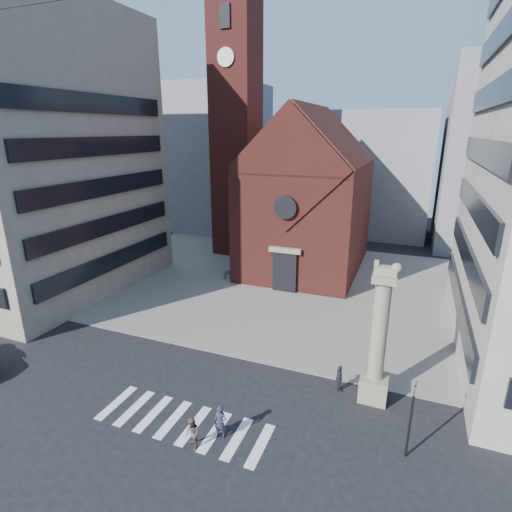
% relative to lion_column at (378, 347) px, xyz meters
% --- Properties ---
extents(ground, '(120.00, 120.00, 0.00)m').
position_rel_lion_column_xyz_m(ground, '(-10.01, -3.00, -3.46)').
color(ground, black).
rests_on(ground, ground).
extents(piazza, '(46.00, 30.00, 0.05)m').
position_rel_lion_column_xyz_m(piazza, '(-10.01, 16.00, -3.43)').
color(piazza, gray).
rests_on(piazza, ground).
extents(zebra_crossing, '(10.20, 3.20, 0.01)m').
position_rel_lion_column_xyz_m(zebra_crossing, '(-9.46, -6.00, -3.45)').
color(zebra_crossing, white).
rests_on(zebra_crossing, ground).
extents(church, '(12.00, 16.65, 18.00)m').
position_rel_lion_column_xyz_m(church, '(-10.01, 22.04, 4.53)').
color(church, maroon).
rests_on(church, ground).
extents(campanile, '(5.50, 5.50, 31.20)m').
position_rel_lion_column_xyz_m(campanile, '(-20.01, 25.00, 12.28)').
color(campanile, maroon).
rests_on(campanile, ground).
extents(building_left, '(18.00, 20.00, 26.00)m').
position_rel_lion_column_xyz_m(building_left, '(-34.01, 7.00, 9.54)').
color(building_left, gray).
rests_on(building_left, ground).
extents(bg_block_left, '(16.00, 14.00, 22.00)m').
position_rel_lion_column_xyz_m(bg_block_left, '(-30.01, 37.00, 7.54)').
color(bg_block_left, gray).
rests_on(bg_block_left, ground).
extents(bg_block_mid, '(14.00, 12.00, 18.00)m').
position_rel_lion_column_xyz_m(bg_block_mid, '(-4.01, 42.00, 5.54)').
color(bg_block_mid, gray).
rests_on(bg_block_mid, ground).
extents(bg_block_right, '(16.00, 14.00, 24.00)m').
position_rel_lion_column_xyz_m(bg_block_right, '(11.99, 39.00, 8.54)').
color(bg_block_right, gray).
rests_on(bg_block_right, ground).
extents(lion_column, '(1.63, 1.60, 8.68)m').
position_rel_lion_column_xyz_m(lion_column, '(0.00, 0.00, 0.00)').
color(lion_column, gray).
rests_on(lion_column, ground).
extents(traffic_light, '(0.13, 0.16, 4.30)m').
position_rel_lion_column_xyz_m(traffic_light, '(1.99, -4.00, -1.17)').
color(traffic_light, black).
rests_on(traffic_light, ground).
extents(pedestrian_0, '(0.70, 0.47, 1.88)m').
position_rel_lion_column_xyz_m(pedestrian_0, '(-7.04, -6.22, -2.52)').
color(pedestrian_0, '#2B2838').
rests_on(pedestrian_0, ground).
extents(pedestrian_1, '(1.06, 1.03, 1.72)m').
position_rel_lion_column_xyz_m(pedestrian_1, '(-8.04, -7.39, -2.60)').
color(pedestrian_1, '#5D504B').
rests_on(pedestrian_1, ground).
extents(pedestrian_2, '(0.68, 1.08, 1.72)m').
position_rel_lion_column_xyz_m(pedestrian_2, '(-2.05, 0.00, -2.60)').
color(pedestrian_2, '#2B2932').
rests_on(pedestrian_2, ground).
extents(scooter_0, '(0.73, 1.80, 0.92)m').
position_rel_lion_column_xyz_m(scooter_0, '(-16.90, 15.34, -2.95)').
color(scooter_0, black).
rests_on(scooter_0, piazza).
extents(scooter_1, '(0.59, 1.73, 1.03)m').
position_rel_lion_column_xyz_m(scooter_1, '(-15.18, 15.34, -2.89)').
color(scooter_1, black).
rests_on(scooter_1, piazza).
extents(scooter_2, '(0.73, 1.80, 0.92)m').
position_rel_lion_column_xyz_m(scooter_2, '(-13.46, 15.34, -2.95)').
color(scooter_2, black).
rests_on(scooter_2, piazza).
extents(scooter_3, '(0.59, 1.73, 1.03)m').
position_rel_lion_column_xyz_m(scooter_3, '(-11.74, 15.34, -2.89)').
color(scooter_3, black).
rests_on(scooter_3, piazza).
extents(scooter_4, '(0.73, 1.80, 0.92)m').
position_rel_lion_column_xyz_m(scooter_4, '(-10.02, 15.34, -2.95)').
color(scooter_4, black).
rests_on(scooter_4, piazza).
extents(scooter_5, '(0.59, 1.73, 1.03)m').
position_rel_lion_column_xyz_m(scooter_5, '(-8.30, 15.34, -2.89)').
color(scooter_5, black).
rests_on(scooter_5, piazza).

